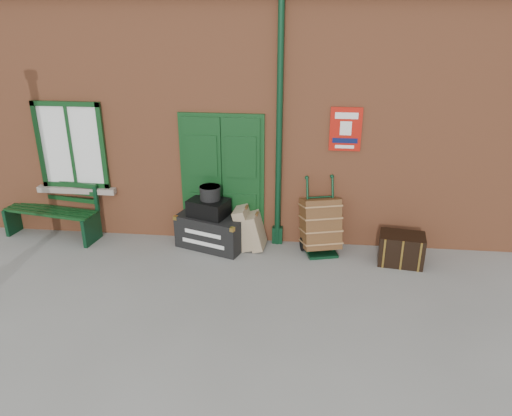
# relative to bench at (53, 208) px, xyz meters

# --- Properties ---
(ground) EXTENTS (80.00, 80.00, 0.00)m
(ground) POSITION_rel_bench_xyz_m (3.35, -1.33, -0.52)
(ground) COLOR gray
(ground) RESTS_ON ground
(station_building) EXTENTS (10.30, 4.30, 4.36)m
(station_building) POSITION_rel_bench_xyz_m (3.34, 2.16, 1.64)
(station_building) COLOR #A75A35
(station_building) RESTS_ON ground
(bench) EXTENTS (1.73, 0.79, 1.03)m
(bench) POSITION_rel_bench_xyz_m (0.00, 0.00, 0.00)
(bench) COLOR #0F3815
(bench) RESTS_ON ground
(houdini_trunk) EXTENTS (1.28, 0.97, 0.57)m
(houdini_trunk) POSITION_rel_bench_xyz_m (2.89, -0.12, -0.23)
(houdini_trunk) COLOR black
(houdini_trunk) RESTS_ON ground
(strongbox) EXTENTS (0.74, 0.64, 0.29)m
(strongbox) POSITION_rel_bench_xyz_m (2.84, -0.12, 0.19)
(strongbox) COLOR black
(strongbox) RESTS_ON houdini_trunk
(hatbox) EXTENTS (0.44, 0.44, 0.23)m
(hatbox) POSITION_rel_bench_xyz_m (2.87, -0.09, 0.45)
(hatbox) COLOR black
(hatbox) RESTS_ON strongbox
(suitcase_back) EXTENTS (0.42, 0.54, 0.74)m
(suitcase_back) POSITION_rel_bench_xyz_m (3.46, -0.08, -0.15)
(suitcase_back) COLOR #9D8667
(suitcase_back) RESTS_ON ground
(suitcase_front) EXTENTS (0.37, 0.48, 0.64)m
(suitcase_front) POSITION_rel_bench_xyz_m (3.64, -0.12, -0.20)
(suitcase_front) COLOR #9D8667
(suitcase_front) RESTS_ON ground
(porter_trolley) EXTENTS (0.75, 0.79, 1.25)m
(porter_trolley) POSITION_rel_bench_xyz_m (4.72, -0.10, -0.03)
(porter_trolley) COLOR #0C321B
(porter_trolley) RESTS_ON ground
(dark_trunk) EXTENTS (0.75, 0.54, 0.50)m
(dark_trunk) POSITION_rel_bench_xyz_m (6.02, -0.40, -0.27)
(dark_trunk) COLOR black
(dark_trunk) RESTS_ON ground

